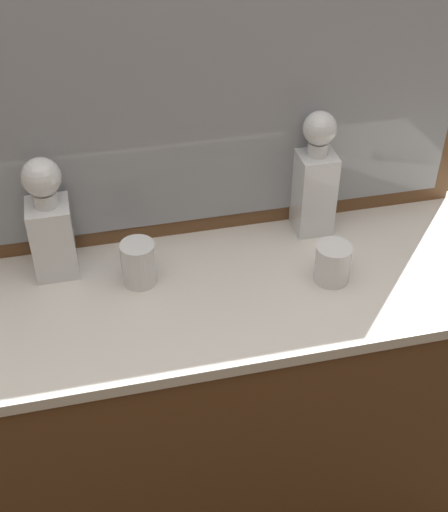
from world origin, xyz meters
The scene contains 6 objects.
dresser centered at (0.00, 0.00, 0.45)m, with size 1.39×0.45×0.90m.
dresser_mirror centered at (0.00, 0.21, 1.24)m, with size 1.21×0.03×0.68m.
crystal_decanter_far_left centered at (0.24, 0.16, 1.02)m, with size 0.08×0.08×0.30m.
crystal_decanter_left centered at (-0.34, 0.13, 1.01)m, with size 0.09×0.09×0.27m.
crystal_tumbler_right centered at (-0.17, 0.06, 0.94)m, with size 0.07×0.07×0.10m.
crystal_tumbler_left centered at (0.23, -0.03, 0.94)m, with size 0.07×0.07×0.09m.
Camera 1 is at (-0.25, -1.09, 1.87)m, focal length 49.42 mm.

